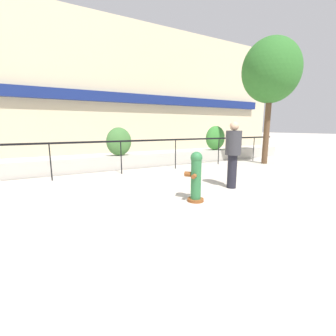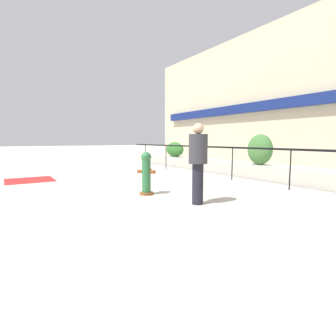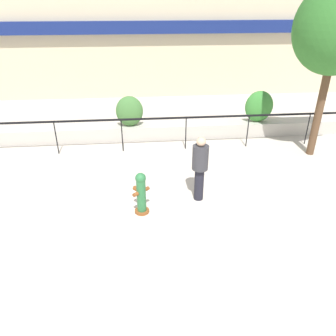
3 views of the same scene
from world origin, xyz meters
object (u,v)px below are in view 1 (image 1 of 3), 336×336
Objects in this scene: fire_hydrant at (196,176)px; pedestrian at (233,151)px; hedge_bush_1 at (119,142)px; hedge_bush_2 at (215,138)px; street_tree at (271,71)px.

pedestrian is at bearing 17.21° from fire_hydrant.
hedge_bush_2 is (4.75, 0.00, 0.03)m from hedge_bush_1.
hedge_bush_1 is 6.87m from street_tree.
hedge_bush_1 is at bearing 93.57° from fire_hydrant.
fire_hydrant is (0.29, -4.71, -0.49)m from hedge_bush_1.
hedge_bush_2 reaches higher than hedge_bush_1.
street_tree reaches higher than hedge_bush_2.
hedge_bush_1 is 4.61m from pedestrian.
fire_hydrant is at bearing -162.79° from pedestrian.
hedge_bush_2 is 6.50m from fire_hydrant.
hedge_bush_1 is 4.75m from hedge_bush_2.
hedge_bush_1 reaches higher than fire_hydrant.
street_tree is (5.68, 2.81, 3.31)m from fire_hydrant.
hedge_bush_1 is 0.21× the size of street_tree.
pedestrian reaches higher than hedge_bush_2.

